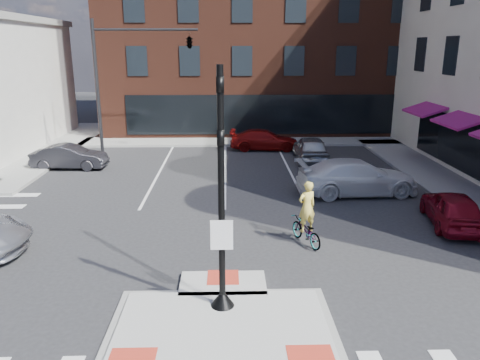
{
  "coord_description": "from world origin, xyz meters",
  "views": [
    {
      "loc": [
        0.16,
        -10.19,
        6.48
      ],
      "look_at": [
        0.58,
        5.44,
        2.0
      ],
      "focal_mm": 35.0,
      "sensor_mm": 36.0,
      "label": 1
    }
  ],
  "objects_px": {
    "bg_car_silver": "(311,148)",
    "bg_car_red": "(265,140)",
    "cyclist": "(306,223)",
    "red_sedan": "(452,208)",
    "white_pickup": "(357,177)",
    "bg_car_dark": "(69,157)"
  },
  "relations": [
    {
      "from": "bg_car_silver",
      "to": "bg_car_red",
      "type": "distance_m",
      "value": 4.01
    },
    {
      "from": "bg_car_red",
      "to": "cyclist",
      "type": "bearing_deg",
      "value": -175.43
    },
    {
      "from": "bg_car_silver",
      "to": "cyclist",
      "type": "relative_size",
      "value": 1.97
    },
    {
      "from": "red_sedan",
      "to": "white_pickup",
      "type": "distance_m",
      "value": 4.71
    },
    {
      "from": "white_pickup",
      "to": "red_sedan",
      "type": "bearing_deg",
      "value": -152.58
    },
    {
      "from": "cyclist",
      "to": "bg_car_silver",
      "type": "bearing_deg",
      "value": -122.94
    },
    {
      "from": "red_sedan",
      "to": "bg_car_red",
      "type": "xyz_separation_m",
      "value": [
        -5.95,
        13.56,
        -0.03
      ]
    },
    {
      "from": "bg_car_dark",
      "to": "bg_car_silver",
      "type": "bearing_deg",
      "value": -81.58
    },
    {
      "from": "red_sedan",
      "to": "white_pickup",
      "type": "height_order",
      "value": "white_pickup"
    },
    {
      "from": "bg_car_silver",
      "to": "cyclist",
      "type": "distance_m",
      "value": 12.1
    },
    {
      "from": "red_sedan",
      "to": "bg_car_red",
      "type": "relative_size",
      "value": 0.89
    },
    {
      "from": "bg_car_red",
      "to": "white_pickup",
      "type": "bearing_deg",
      "value": -156.53
    },
    {
      "from": "bg_car_dark",
      "to": "red_sedan",
      "type": "bearing_deg",
      "value": -115.41
    },
    {
      "from": "bg_car_red",
      "to": "cyclist",
      "type": "relative_size",
      "value": 2.02
    },
    {
      "from": "white_pickup",
      "to": "bg_car_dark",
      "type": "relative_size",
      "value": 1.36
    },
    {
      "from": "white_pickup",
      "to": "bg_car_silver",
      "type": "relative_size",
      "value": 1.25
    },
    {
      "from": "white_pickup",
      "to": "bg_car_dark",
      "type": "distance_m",
      "value": 15.33
    },
    {
      "from": "bg_car_dark",
      "to": "cyclist",
      "type": "xyz_separation_m",
      "value": [
        11.29,
        -10.47,
        0.08
      ]
    },
    {
      "from": "bg_car_dark",
      "to": "bg_car_red",
      "type": "distance_m",
      "value": 11.97
    },
    {
      "from": "bg_car_dark",
      "to": "bg_car_red",
      "type": "xyz_separation_m",
      "value": [
        11.05,
        4.6,
        -0.01
      ]
    },
    {
      "from": "bg_car_silver",
      "to": "bg_car_red",
      "type": "height_order",
      "value": "bg_car_silver"
    },
    {
      "from": "white_pickup",
      "to": "cyclist",
      "type": "xyz_separation_m",
      "value": [
        -3.21,
        -5.5,
        -0.05
      ]
    }
  ]
}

